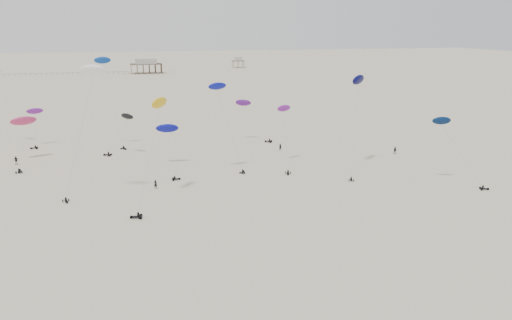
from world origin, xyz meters
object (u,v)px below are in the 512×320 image
object	(u,v)px
pavilion_small	(238,63)
pavilion_main	(146,67)
rig_2	(107,79)
spectator_0	(156,188)
rig_7	(121,128)

from	to	relation	value
pavilion_small	pavilion_main	bearing A→B (deg)	-156.80
pavilion_main	rig_2	xyz separation A→B (m)	(-17.52, -213.09, 13.62)
rig_2	spectator_0	world-z (taller)	rig_2
pavilion_main	rig_2	bearing A→B (deg)	-94.70
pavilion_small	rig_2	xyz separation A→B (m)	(-87.52, -243.09, 14.36)
rig_2	spectator_0	distance (m)	44.68
pavilion_small	rig_7	bearing A→B (deg)	-108.54
pavilion_main	pavilion_small	xyz separation A→B (m)	(70.00, 30.00, -0.74)
pavilion_main	spectator_0	distance (m)	253.16
rig_7	spectator_0	size ratio (longest dim) A/B	5.03
spectator_0	pavilion_small	bearing A→B (deg)	-86.09
pavilion_main	rig_2	world-z (taller)	rig_2
pavilion_main	spectator_0	size ratio (longest dim) A/B	10.04
rig_2	rig_7	xyz separation A→B (m)	(2.82, -9.43, -11.31)
pavilion_small	rig_2	size ratio (longest dim) A/B	0.38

